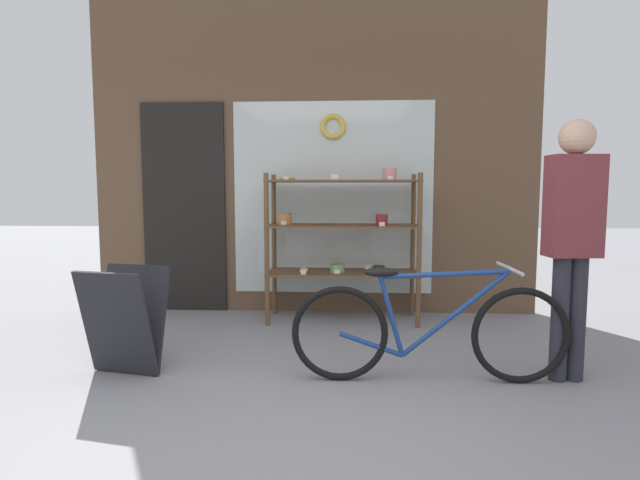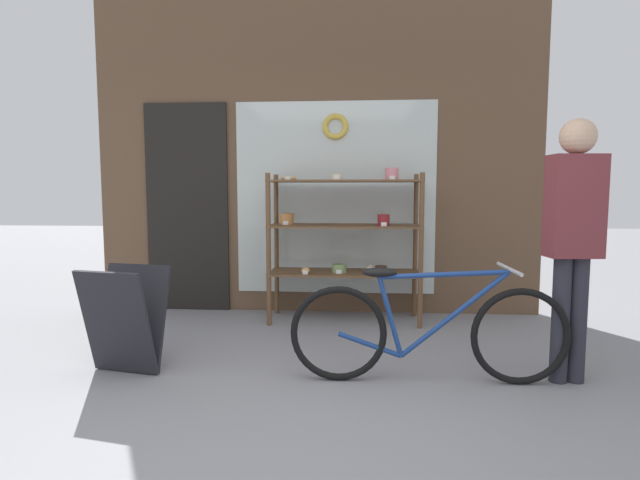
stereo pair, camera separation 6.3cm
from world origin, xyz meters
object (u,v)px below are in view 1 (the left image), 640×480
at_px(display_case, 342,230).
at_px(pedestrian, 573,229).
at_px(bicycle, 428,330).
at_px(sandwich_board, 125,321).

height_order(display_case, pedestrian, pedestrian).
height_order(display_case, bicycle, display_case).
bearing_deg(display_case, bicycle, -69.28).
bearing_deg(display_case, sandwich_board, -134.01).
height_order(bicycle, sandwich_board, bicycle).
relative_size(bicycle, pedestrian, 1.06).
bearing_deg(sandwich_board, display_case, 57.05).
distance_m(bicycle, sandwich_board, 2.00).
xyz_separation_m(sandwich_board, pedestrian, (2.90, 0.05, 0.62)).
bearing_deg(display_case, pedestrian, -44.01).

